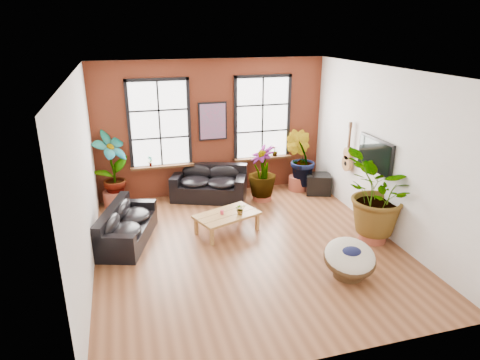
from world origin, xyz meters
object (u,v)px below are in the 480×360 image
(papasan_chair, at_px, (350,258))
(sofa_left, at_px, (125,226))
(coffee_table, at_px, (227,216))
(sofa_back, at_px, (210,184))

(papasan_chair, bearing_deg, sofa_left, 158.31)
(sofa_left, xyz_separation_m, coffee_table, (2.14, -0.16, 0.04))
(sofa_back, height_order, papasan_chair, sofa_back)
(coffee_table, height_order, papasan_chair, papasan_chair)
(coffee_table, bearing_deg, sofa_left, 154.88)
(coffee_table, relative_size, papasan_chair, 1.39)
(coffee_table, xyz_separation_m, papasan_chair, (1.68, -2.29, -0.02))
(sofa_left, bearing_deg, coffee_table, -76.30)
(sofa_left, bearing_deg, papasan_chair, -104.81)
(sofa_left, distance_m, papasan_chair, 4.54)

